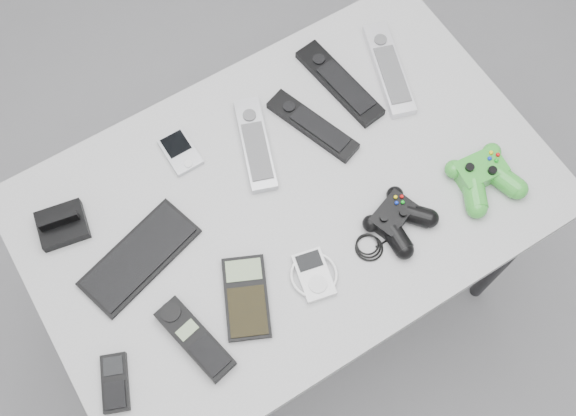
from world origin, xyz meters
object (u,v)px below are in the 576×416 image
remote_black_b (339,83)px  controller_black (397,219)px  remote_silver_a (255,144)px  controller_green (484,175)px  pda_keyboard (140,257)px  remote_black_a (313,125)px  remote_silver_b (389,68)px  cordless_handset (195,339)px  calculator (246,297)px  desk (288,210)px  mp3_player (314,275)px  pda (180,152)px  mobile_phone (115,383)px

remote_black_b → controller_black: (-0.08, -0.34, 0.01)m
remote_silver_a → controller_black: size_ratio=1.03×
controller_black → controller_green: (0.21, -0.02, 0.00)m
pda_keyboard → remote_silver_a: remote_silver_a is taller
remote_black_a → remote_silver_b: remote_silver_b is taller
cordless_handset → calculator: cordless_handset is taller
desk → remote_silver_b: remote_silver_b is taller
mp3_player → controller_green: (0.42, -0.01, 0.02)m
remote_silver_a → calculator: remote_silver_a is taller
calculator → mp3_player: mp3_player is taller
remote_black_b → controller_green: (0.13, -0.36, 0.01)m
pda → mobile_phone: (-0.33, -0.36, 0.00)m
pda_keyboard → controller_green: 0.73m
pda_keyboard → remote_silver_b: remote_silver_b is taller
remote_silver_a → pda: bearing=174.2°
remote_silver_a → cordless_handset: bearing=-116.2°
pda_keyboard → remote_silver_a: (0.33, 0.10, 0.00)m
controller_black → desk: bearing=115.6°
pda → mp3_player: bearing=-76.4°
desk → pda: pda is taller
calculator → mp3_player: bearing=12.2°
desk → calculator: calculator is taller
pda → remote_black_b: bearing=-5.7°
cordless_handset → desk: bearing=15.4°
pda → remote_black_a: 0.29m
pda_keyboard → calculator: size_ratio=1.49×
pda_keyboard → controller_green: (0.69, -0.22, 0.02)m
pda_keyboard → controller_black: (0.49, -0.21, 0.01)m
controller_black → remote_silver_b: bearing=38.6°
pda → calculator: 0.35m
pda_keyboard → remote_silver_b: 0.69m
mp3_player → remote_silver_a: bearing=93.8°
remote_silver_a → remote_black_a: size_ratio=1.01×
mp3_player → desk: bearing=87.9°
remote_black_a → controller_black: 0.28m
mobile_phone → desk: bearing=40.1°
cordless_handset → controller_black: bearing=-12.5°
controller_black → cordless_handset: bearing=160.8°
remote_silver_b → controller_green: 0.33m
mobile_phone → pda: bearing=69.7°
pda → controller_green: (0.51, -0.39, 0.02)m
desk → remote_silver_b: size_ratio=4.46×
cordless_handset → mp3_player: 0.26m
remote_silver_a → mp3_player: bearing=-79.3°
pda → cordless_handset: size_ratio=0.55×
mp3_player → remote_black_b: bearing=63.0°
desk → mobile_phone: size_ratio=10.14×
desk → mp3_player: mp3_player is taller
mp3_player → remote_silver_b: bearing=51.1°
remote_silver_a → remote_black_b: 0.24m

